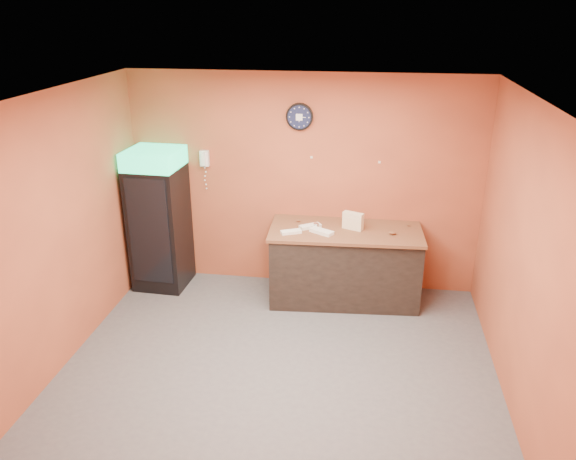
# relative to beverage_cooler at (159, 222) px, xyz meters

# --- Properties ---
(floor) EXTENTS (4.50, 4.50, 0.00)m
(floor) POSITION_rel_beverage_cooler_xyz_m (1.85, -1.61, -0.91)
(floor) COLOR #47474C
(floor) RESTS_ON ground
(back_wall) EXTENTS (4.50, 0.02, 2.80)m
(back_wall) POSITION_rel_beverage_cooler_xyz_m (1.85, 0.39, 0.49)
(back_wall) COLOR #B35332
(back_wall) RESTS_ON floor
(left_wall) EXTENTS (0.02, 4.00, 2.80)m
(left_wall) POSITION_rel_beverage_cooler_xyz_m (-0.40, -1.61, 0.49)
(left_wall) COLOR #B35332
(left_wall) RESTS_ON floor
(right_wall) EXTENTS (0.02, 4.00, 2.80)m
(right_wall) POSITION_rel_beverage_cooler_xyz_m (4.10, -1.61, 0.49)
(right_wall) COLOR #B35332
(right_wall) RESTS_ON floor
(ceiling) EXTENTS (4.50, 4.00, 0.02)m
(ceiling) POSITION_rel_beverage_cooler_xyz_m (1.85, -1.61, 1.89)
(ceiling) COLOR white
(ceiling) RESTS_ON back_wall
(beverage_cooler) EXTENTS (0.68, 0.69, 1.87)m
(beverage_cooler) POSITION_rel_beverage_cooler_xyz_m (0.00, 0.00, 0.00)
(beverage_cooler) COLOR black
(beverage_cooler) RESTS_ON floor
(prep_counter) EXTENTS (1.89, 0.95, 0.92)m
(prep_counter) POSITION_rel_beverage_cooler_xyz_m (2.43, -0.02, -0.45)
(prep_counter) COLOR black
(prep_counter) RESTS_ON floor
(wall_clock) EXTENTS (0.33, 0.06, 0.33)m
(wall_clock) POSITION_rel_beverage_cooler_xyz_m (1.79, 0.36, 1.35)
(wall_clock) COLOR black
(wall_clock) RESTS_ON back_wall
(wall_phone) EXTENTS (0.11, 0.10, 0.21)m
(wall_phone) POSITION_rel_beverage_cooler_xyz_m (0.56, 0.34, 0.78)
(wall_phone) COLOR white
(wall_phone) RESTS_ON back_wall
(butcher_paper) EXTENTS (1.92, 0.98, 0.04)m
(butcher_paper) POSITION_rel_beverage_cooler_xyz_m (2.43, -0.02, 0.03)
(butcher_paper) COLOR brown
(butcher_paper) RESTS_ON prep_counter
(sub_roll_stack) EXTENTS (0.27, 0.18, 0.22)m
(sub_roll_stack) POSITION_rel_beverage_cooler_xyz_m (2.51, 0.00, 0.16)
(sub_roll_stack) COLOR beige
(sub_roll_stack) RESTS_ON butcher_paper
(wrapped_sandwich_left) EXTENTS (0.27, 0.19, 0.04)m
(wrapped_sandwich_left) POSITION_rel_beverage_cooler_xyz_m (1.78, -0.24, 0.07)
(wrapped_sandwich_left) COLOR silver
(wrapped_sandwich_left) RESTS_ON butcher_paper
(wrapped_sandwich_mid) EXTENTS (0.31, 0.25, 0.04)m
(wrapped_sandwich_mid) POSITION_rel_beverage_cooler_xyz_m (2.15, -0.19, 0.07)
(wrapped_sandwich_mid) COLOR silver
(wrapped_sandwich_mid) RESTS_ON butcher_paper
(wrapped_sandwich_right) EXTENTS (0.28, 0.24, 0.04)m
(wrapped_sandwich_right) POSITION_rel_beverage_cooler_xyz_m (1.99, -0.03, 0.07)
(wrapped_sandwich_right) COLOR silver
(wrapped_sandwich_right) RESTS_ON butcher_paper
(kitchen_tool) EXTENTS (0.07, 0.07, 0.07)m
(kitchen_tool) POSITION_rel_beverage_cooler_xyz_m (2.06, -0.04, 0.08)
(kitchen_tool) COLOR silver
(kitchen_tool) RESTS_ON butcher_paper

